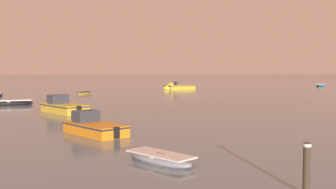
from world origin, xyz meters
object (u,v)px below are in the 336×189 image
at_px(rowboat_moored_0, 160,159).
at_px(motorboat_moored_2, 88,128).
at_px(rowboat_moored_2, 320,86).
at_px(rowboat_moored_3, 84,93).
at_px(motorboat_moored_5, 175,88).
at_px(mooring_post_near, 306,170).
at_px(motorboat_moored_4, 60,108).
at_px(rowboat_moored_5, 9,103).

bearing_deg(rowboat_moored_0, motorboat_moored_2, -14.96).
height_order(rowboat_moored_0, rowboat_moored_2, rowboat_moored_2).
distance_m(motorboat_moored_2, rowboat_moored_3, 35.22).
height_order(rowboat_moored_2, rowboat_moored_3, rowboat_moored_2).
bearing_deg(motorboat_moored_5, rowboat_moored_3, 11.04).
bearing_deg(rowboat_moored_0, mooring_post_near, -178.87).
xyz_separation_m(motorboat_moored_2, motorboat_moored_5, (19.74, 44.33, 0.04)).
distance_m(motorboat_moored_4, rowboat_moored_5, 9.15).
height_order(motorboat_moored_2, motorboat_moored_4, motorboat_moored_4).
bearing_deg(mooring_post_near, rowboat_moored_2, 50.64).
bearing_deg(mooring_post_near, motorboat_moored_5, 74.70).
relative_size(motorboat_moored_2, rowboat_moored_5, 1.08).
distance_m(rowboat_moored_3, mooring_post_near, 47.11).
bearing_deg(mooring_post_near, rowboat_moored_3, 91.66).
xyz_separation_m(motorboat_moored_4, motorboat_moored_5, (20.82, 33.12, -0.00)).
bearing_deg(rowboat_moored_5, motorboat_moored_5, -138.36).
xyz_separation_m(motorboat_moored_5, rowboat_moored_3, (-16.78, -9.24, -0.17)).
distance_m(rowboat_moored_3, rowboat_moored_5, 17.98).
bearing_deg(mooring_post_near, motorboat_moored_4, 103.13).
bearing_deg(motorboat_moored_2, rowboat_moored_5, -8.20).
xyz_separation_m(rowboat_moored_2, rowboat_moored_5, (-59.31, -29.10, -0.01)).
relative_size(rowboat_moored_0, rowboat_moored_2, 0.67).
distance_m(rowboat_moored_0, motorboat_moored_4, 18.84).
distance_m(rowboat_moored_0, rowboat_moored_2, 76.27).
height_order(motorboat_moored_2, mooring_post_near, mooring_post_near).
height_order(motorboat_moored_4, mooring_post_near, mooring_post_near).
height_order(rowboat_moored_0, mooring_post_near, mooring_post_near).
height_order(motorboat_moored_2, rowboat_moored_5, motorboat_moored_2).
distance_m(motorboat_moored_4, rowboat_moored_3, 24.22).
bearing_deg(motorboat_moored_2, rowboat_moored_3, -28.98).
bearing_deg(rowboat_moored_5, motorboat_moored_4, 115.65).
height_order(motorboat_moored_5, rowboat_moored_2, motorboat_moored_5).
relative_size(rowboat_moored_2, rowboat_moored_5, 1.01).
distance_m(motorboat_moored_5, rowboat_moored_3, 19.15).
distance_m(rowboat_moored_5, mooring_post_near, 32.73).
height_order(motorboat_moored_5, mooring_post_near, motorboat_moored_5).
distance_m(rowboat_moored_2, rowboat_moored_3, 52.54).
distance_m(motorboat_moored_5, rowboat_moored_2, 34.31).
distance_m(motorboat_moored_2, mooring_post_near, 12.76).
bearing_deg(rowboat_moored_5, rowboat_moored_0, 102.02).
relative_size(rowboat_moored_3, mooring_post_near, 2.05).
distance_m(rowboat_moored_0, motorboat_moored_5, 54.78).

